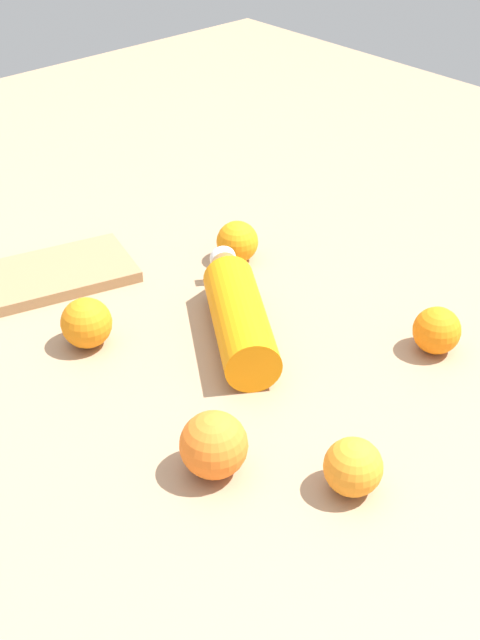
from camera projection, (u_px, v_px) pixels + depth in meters
The scene contains 8 objects.
ground_plane at pixel (193, 342), 1.16m from camera, with size 2.40×2.40×0.00m, color #9E7F60.
water_bottle at pixel (237, 311), 1.16m from camera, with size 0.21×0.27×0.08m.
orange_0 at pixel (353, 467), 0.91m from camera, with size 0.07×0.07×0.07m, color orange.
orange_1 at pixel (214, 445), 0.93m from camera, with size 0.08×0.08×0.08m, color orange.
orange_2 at pixel (437, 330), 1.12m from camera, with size 0.07×0.07×0.07m, color orange.
orange_3 at pixel (237, 242), 1.33m from camera, with size 0.07×0.07×0.07m, color orange.
orange_4 at pixel (86, 323), 1.13m from camera, with size 0.07×0.07×0.07m, color orange.
cutting_board at pixel (57, 273), 1.29m from camera, with size 0.23×0.14×0.02m, color #99724C.
Camera 1 is at (-0.58, -0.74, 0.69)m, focal length 46.34 mm.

